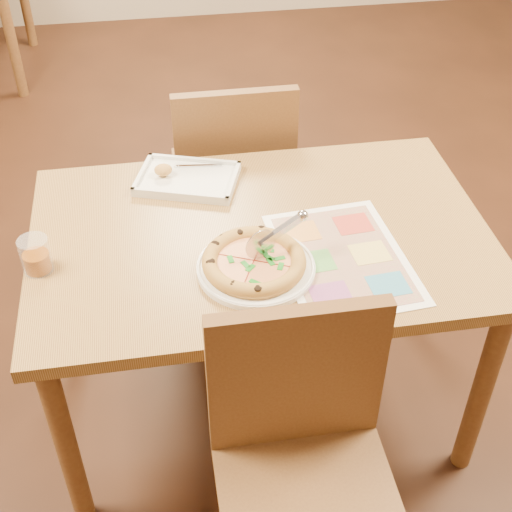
{
  "coord_description": "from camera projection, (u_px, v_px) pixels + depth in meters",
  "views": [
    {
      "loc": [
        -0.27,
        -1.57,
        1.96
      ],
      "look_at": [
        -0.04,
        -0.16,
        0.77
      ],
      "focal_mm": 50.0,
      "sensor_mm": 36.0,
      "label": 1
    }
  ],
  "objects": [
    {
      "name": "menu",
      "position": [
        343.0,
        258.0,
        1.93
      ],
      "size": [
        0.37,
        0.5,
        0.0
      ],
      "primitive_type": "cube",
      "rotation": [
        0.0,
        0.0,
        0.08
      ],
      "color": "white",
      "rests_on": "dining_table"
    },
    {
      "name": "dining_table",
      "position": [
        261.0,
        255.0,
        2.08
      ],
      "size": [
        1.3,
        0.85,
        0.72
      ],
      "color": "#A07940",
      "rests_on": "ground"
    },
    {
      "name": "pizza",
      "position": [
        254.0,
        262.0,
        1.88
      ],
      "size": [
        0.28,
        0.28,
        0.04
      ],
      "rotation": [
        0.0,
        0.0,
        -0.43
      ],
      "color": "gold",
      "rests_on": "plate"
    },
    {
      "name": "room",
      "position": [
        262.0,
        13.0,
        1.62
      ],
      "size": [
        7.0,
        7.0,
        7.0
      ],
      "color": "black",
      "rests_on": "ground"
    },
    {
      "name": "glass_tumbler",
      "position": [
        36.0,
        257.0,
        1.87
      ],
      "size": [
        0.08,
        0.08,
        0.1
      ],
      "rotation": [
        0.0,
        0.0,
        0.36
      ],
      "color": "#86400A",
      "rests_on": "dining_table"
    },
    {
      "name": "appetizer_tray",
      "position": [
        186.0,
        179.0,
        2.21
      ],
      "size": [
        0.35,
        0.29,
        0.06
      ],
      "rotation": [
        0.0,
        0.0,
        -0.32
      ],
      "color": "silver",
      "rests_on": "dining_table"
    },
    {
      "name": "chair_near",
      "position": [
        303.0,
        439.0,
        1.67
      ],
      "size": [
        0.42,
        0.42,
        0.47
      ],
      "color": "brown",
      "rests_on": "ground"
    },
    {
      "name": "chair_far",
      "position": [
        233.0,
        164.0,
        2.58
      ],
      "size": [
        0.42,
        0.42,
        0.47
      ],
      "rotation": [
        0.0,
        0.0,
        3.14
      ],
      "color": "brown",
      "rests_on": "ground"
    },
    {
      "name": "plate",
      "position": [
        256.0,
        268.0,
        1.89
      ],
      "size": [
        0.35,
        0.35,
        0.02
      ],
      "primitive_type": "cylinder",
      "rotation": [
        0.0,
        0.0,
        0.12
      ],
      "color": "white",
      "rests_on": "dining_table"
    },
    {
      "name": "pizza_cutter",
      "position": [
        274.0,
        235.0,
        1.86
      ],
      "size": [
        0.17,
        0.07,
        0.1
      ],
      "rotation": [
        0.0,
        0.0,
        0.36
      ],
      "color": "silver",
      "rests_on": "pizza"
    }
  ]
}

